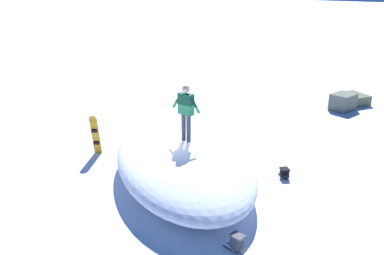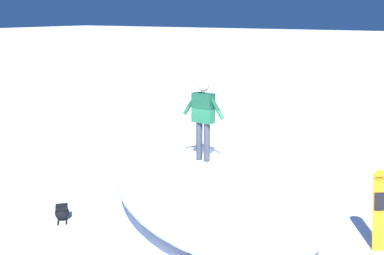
% 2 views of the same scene
% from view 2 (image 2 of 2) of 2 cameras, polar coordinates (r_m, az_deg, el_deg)
% --- Properties ---
extents(ground, '(240.00, 240.00, 0.00)m').
position_cam_2_polar(ground, '(11.27, 4.09, -10.43)').
color(ground, white).
extents(snow_mound, '(7.61, 8.15, 1.32)m').
position_cam_2_polar(snow_mound, '(11.17, 1.91, -6.98)').
color(snow_mound, white).
rests_on(snow_mound, ground).
extents(snowboarder_standing, '(0.24, 1.07, 1.78)m').
position_cam_2_polar(snowboarder_standing, '(10.62, 1.32, 1.51)').
color(snowboarder_standing, '#333842').
rests_on(snowboarder_standing, snow_mound).
extents(snowboard_primary_upright, '(0.42, 0.41, 1.57)m').
position_cam_2_polar(snowboard_primary_upright, '(10.27, 21.17, -8.90)').
color(snowboard_primary_upright, orange).
rests_on(snowboard_primary_upright, ground).
extents(backpack_near, '(0.35, 0.61, 0.46)m').
position_cam_2_polar(backpack_near, '(14.63, -4.93, -3.80)').
color(backpack_near, '#4C4C51').
rests_on(backpack_near, ground).
extents(backpack_far, '(0.52, 0.53, 0.34)m').
position_cam_2_polar(backpack_far, '(11.43, -15.02, -9.58)').
color(backpack_far, black).
rests_on(backpack_far, ground).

